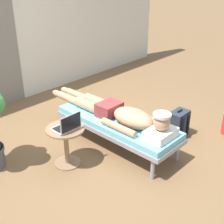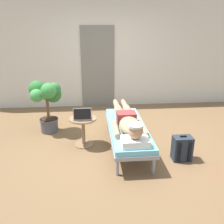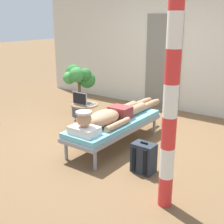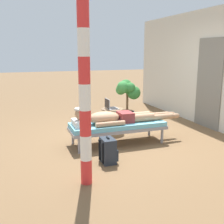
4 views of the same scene
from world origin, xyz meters
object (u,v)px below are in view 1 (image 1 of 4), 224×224
(lounge_chair, at_px, (117,124))
(person_reclining, at_px, (120,113))
(backpack, at_px, (178,124))
(laptop, at_px, (68,125))
(side_table, at_px, (66,140))

(lounge_chair, height_order, person_reclining, person_reclining)
(backpack, bearing_deg, laptop, 159.57)
(person_reclining, bearing_deg, laptop, 168.18)
(side_table, distance_m, laptop, 0.23)
(side_table, relative_size, laptop, 1.69)
(backpack, bearing_deg, side_table, 157.96)
(backpack, bearing_deg, person_reclining, 152.26)
(lounge_chair, xyz_separation_m, person_reclining, (-0.00, -0.05, 0.17))
(side_table, height_order, laptop, laptop)
(lounge_chair, distance_m, laptop, 0.81)
(laptop, height_order, backpack, laptop)
(person_reclining, height_order, backpack, person_reclining)
(side_table, height_order, backpack, side_table)
(laptop, bearing_deg, backpack, -20.43)
(side_table, xyz_separation_m, backpack, (1.58, -0.64, -0.16))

